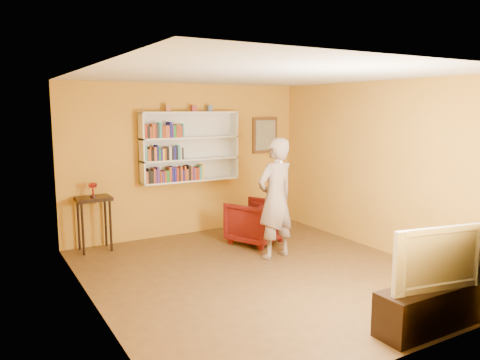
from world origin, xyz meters
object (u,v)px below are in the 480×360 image
at_px(bookshelf, 189,147).
at_px(television, 434,256).
at_px(person, 276,199).
at_px(tv_cabinet, 430,307).
at_px(ruby_lustre, 93,187).
at_px(armchair, 255,222).
at_px(console_table, 94,206).

bearing_deg(bookshelf, television, -82.35).
bearing_deg(person, tv_cabinet, 81.25).
distance_m(bookshelf, ruby_lustre, 1.83).
bearing_deg(person, armchair, -110.60).
bearing_deg(television, ruby_lustre, 128.40).
relative_size(person, television, 1.62).
bearing_deg(bookshelf, armchair, -56.10).
xyz_separation_m(console_table, television, (2.36, -4.50, 0.06)).
distance_m(ruby_lustre, tv_cabinet, 5.15).
bearing_deg(console_table, television, -62.32).
distance_m(bookshelf, television, 4.77).
relative_size(armchair, television, 0.71).
height_order(tv_cabinet, television, television).
bearing_deg(bookshelf, ruby_lustre, -174.75).
xyz_separation_m(bookshelf, ruby_lustre, (-1.74, -0.16, -0.55)).
relative_size(ruby_lustre, armchair, 0.28).
distance_m(person, tv_cabinet, 2.84).
xyz_separation_m(ruby_lustre, television, (2.36, -4.50, -0.26)).
xyz_separation_m(ruby_lustre, armchair, (2.46, -0.92, -0.68)).
bearing_deg(tv_cabinet, armchair, 88.43).
bearing_deg(person, bookshelf, -83.35).
xyz_separation_m(console_table, tv_cabinet, (2.36, -4.50, -0.50)).
height_order(armchair, tv_cabinet, armchair).
relative_size(bookshelf, tv_cabinet, 1.40).
xyz_separation_m(bookshelf, console_table, (-1.74, -0.16, -0.87)).
bearing_deg(bookshelf, person, -73.41).
relative_size(person, tv_cabinet, 1.43).
distance_m(armchair, tv_cabinet, 3.59).
height_order(bookshelf, armchair, bookshelf).
relative_size(console_table, television, 0.77).
bearing_deg(television, bookshelf, 108.37).
relative_size(bookshelf, console_table, 2.04).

